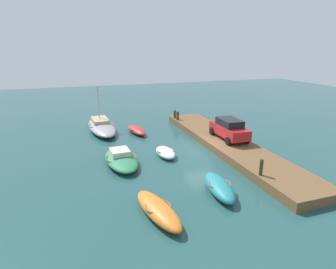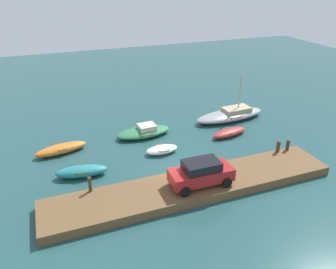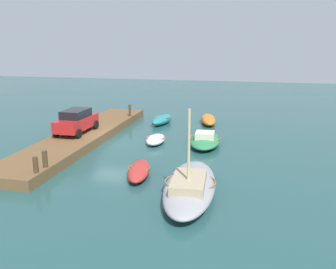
% 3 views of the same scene
% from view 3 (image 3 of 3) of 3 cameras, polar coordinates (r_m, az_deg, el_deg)
% --- Properties ---
extents(ground_plane, '(84.00, 84.00, 0.00)m').
position_cam_3_polar(ground_plane, '(26.69, -8.61, -1.09)').
color(ground_plane, '#234C4C').
extents(dock_platform, '(18.83, 3.31, 0.59)m').
position_cam_3_polar(dock_platform, '(27.42, -12.67, -0.23)').
color(dock_platform, brown).
rests_on(dock_platform, ground_plane).
extents(rowboat_orange, '(4.08, 1.90, 0.69)m').
position_cam_3_polar(rowboat_orange, '(32.26, 6.13, 2.28)').
color(rowboat_orange, orange).
rests_on(rowboat_orange, ground_plane).
extents(dinghy_white, '(2.53, 1.30, 0.57)m').
position_cam_3_polar(dinghy_white, '(25.87, -1.86, -0.75)').
color(dinghy_white, white).
rests_on(dinghy_white, ground_plane).
extents(motorboat_green, '(4.73, 2.28, 0.96)m').
position_cam_3_polar(motorboat_green, '(25.61, 5.63, -0.77)').
color(motorboat_green, '#2D7A4C').
rests_on(motorboat_green, ground_plane).
extents(rowboat_red, '(3.51, 1.68, 0.59)m').
position_cam_3_polar(rowboat_red, '(19.82, -4.41, -5.46)').
color(rowboat_red, '#B72D28').
rests_on(rowboat_red, ground_plane).
extents(sailboat_grey, '(7.16, 2.78, 4.18)m').
position_cam_3_polar(sailboat_grey, '(17.40, 3.36, -7.72)').
color(sailboat_grey, '#939399').
rests_on(sailboat_grey, ground_plane).
extents(rowboat_teal, '(3.59, 1.68, 0.75)m').
position_cam_3_polar(rowboat_teal, '(31.93, -0.91, 2.29)').
color(rowboat_teal, teal).
rests_on(rowboat_teal, ground_plane).
extents(mooring_post_west, '(0.21, 0.21, 0.98)m').
position_cam_3_polar(mooring_post_west, '(32.38, -5.79, 3.64)').
color(mooring_post_west, '#47331E').
rests_on(mooring_post_west, dock_platform).
extents(mooring_post_mid_west, '(0.27, 0.27, 0.86)m').
position_cam_3_polar(mooring_post_mid_west, '(20.28, -18.12, -3.55)').
color(mooring_post_mid_west, '#47331E').
rests_on(mooring_post_mid_west, dock_platform).
extents(mooring_post_mid_east, '(0.25, 0.25, 0.81)m').
position_cam_3_polar(mooring_post_mid_east, '(19.59, -19.41, -4.35)').
color(mooring_post_mid_east, '#47331E').
rests_on(mooring_post_mid_east, dock_platform).
extents(parked_car, '(3.95, 1.89, 1.65)m').
position_cam_3_polar(parked_car, '(27.04, -13.71, 2.01)').
color(parked_car, '#B21E1E').
rests_on(parked_car, dock_platform).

